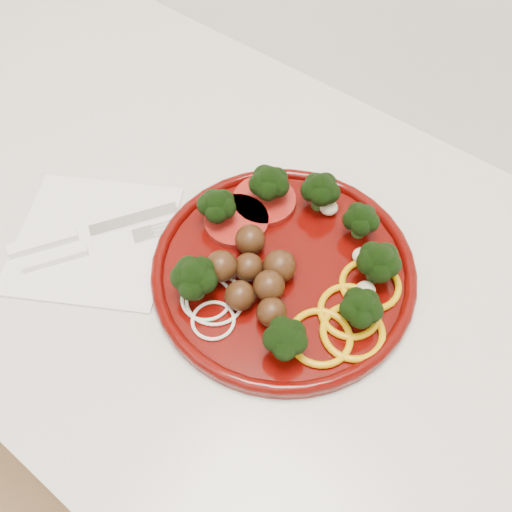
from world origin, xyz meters
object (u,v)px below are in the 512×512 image
Objects in this scene: napkin at (94,239)px; knife at (72,235)px; fork at (74,253)px; plate at (286,264)px.

napkin is 0.02m from knife.
knife is at bearing 83.00° from fork.
fork is (0.00, -0.03, 0.01)m from napkin.
knife is 0.03m from fork.
plate reaches higher than napkin.
fork reaches higher than napkin.
napkin is (-0.20, -0.10, -0.02)m from plate.
knife is (-0.02, -0.01, 0.01)m from napkin.
fork is (-0.20, -0.13, -0.01)m from plate.
knife is at bearing -144.27° from napkin.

